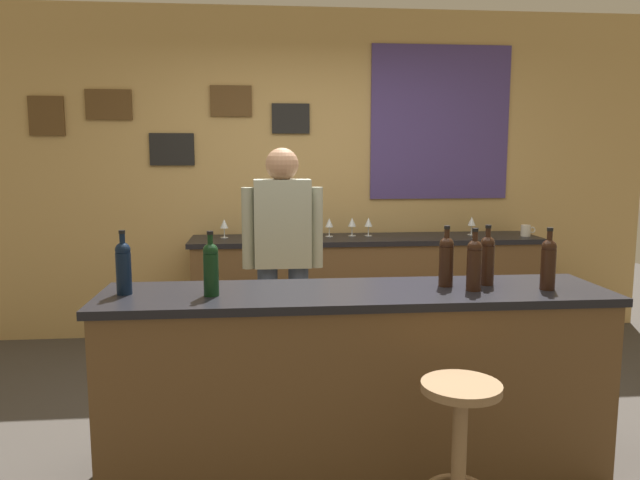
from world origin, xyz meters
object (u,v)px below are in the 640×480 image
wine_glass_d (368,223)px  wine_glass_b (329,223)px  wine_bottle_e (487,258)px  wine_glass_c (352,223)px  bartender (283,255)px  wine_bottle_b (211,267)px  wine_bottle_d (474,263)px  wine_glass_e (472,222)px  wine_glass_a (224,224)px  wine_bottle_c (446,259)px  bar_stool (460,436)px  coffee_mug (526,231)px  wine_bottle_f (548,262)px  wine_bottle_a (123,266)px

wine_glass_d → wine_glass_b: bearing=-178.3°
wine_bottle_e → wine_glass_c: 2.11m
bartender → wine_bottle_b: bartender is taller
wine_bottle_d → wine_glass_e: 2.29m
wine_glass_a → wine_glass_e: 2.08m
wine_bottle_c → wine_bottle_e: same height
bar_stool → wine_bottle_d: size_ratio=2.22×
coffee_mug → wine_glass_a: bearing=176.8°
wine_bottle_c → wine_glass_e: 2.22m
wine_bottle_f → wine_glass_c: 2.30m
wine_glass_d → bartender: bearing=-124.1°
wine_bottle_c → wine_glass_e: wine_bottle_c is taller
wine_bottle_c → wine_glass_a: (-1.22, 2.06, -0.05)m
bar_stool → wine_glass_a: 3.01m
wine_bottle_d → wine_glass_e: (0.75, 2.16, -0.05)m
wine_glass_e → wine_glass_d: bearing=178.8°
wine_bottle_c → coffee_mug: 2.31m
wine_bottle_d → wine_glass_e: bearing=70.9°
bartender → wine_glass_b: bearing=69.0°
bartender → wine_bottle_e: bearing=-43.2°
wine_bottle_e → wine_glass_e: wine_bottle_e is taller
wine_bottle_a → bar_stool: bearing=-24.7°
wine_glass_b → coffee_mug: 1.65m
wine_bottle_b → wine_bottle_c: bearing=5.0°
wine_bottle_b → wine_bottle_f: size_ratio=1.00×
wine_glass_b → wine_bottle_b: bearing=-110.2°
wine_bottle_d → wine_glass_d: 2.19m
wine_bottle_d → wine_glass_d: wine_bottle_d is taller
wine_bottle_c → wine_bottle_f: same height
wine_bottle_a → wine_glass_b: size_ratio=1.97×
wine_bottle_d → wine_bottle_a: bearing=177.2°
wine_bottle_c → coffee_mug: wine_bottle_c is taller
coffee_mug → bar_stool: bearing=-118.5°
wine_glass_d → wine_glass_e: bearing=-1.2°
bar_stool → wine_glass_a: size_ratio=4.39×
wine_glass_a → wine_glass_b: size_ratio=1.00×
wine_bottle_d → wine_glass_b: size_ratio=1.97×
wine_bottle_b → wine_glass_a: size_ratio=1.97×
wine_glass_e → wine_glass_a: bearing=179.6°
bartender → wine_bottle_d: size_ratio=5.29×
wine_glass_a → wine_bottle_e: bearing=-54.9°
wine_glass_a → wine_glass_b: (0.86, -0.01, 0.00)m
wine_bottle_f → wine_glass_e: size_ratio=1.97×
coffee_mug → wine_glass_b: bearing=175.3°
wine_bottle_a → wine_glass_e: bearing=40.7°
wine_bottle_f → wine_glass_b: wine_bottle_f is taller
wine_bottle_f → wine_glass_a: 2.77m
wine_glass_d → wine_glass_e: same height
wine_bottle_e → wine_glass_b: 2.13m
wine_bottle_b → wine_bottle_c: 1.16m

